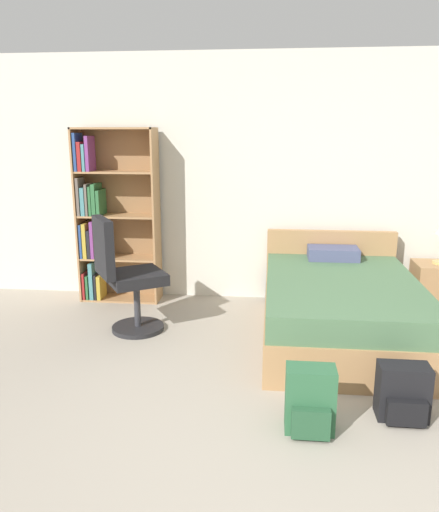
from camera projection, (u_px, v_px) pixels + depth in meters
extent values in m
plane|color=#A39989|center=(320.00, 508.00, 2.45)|extent=(14.00, 14.00, 0.00)
cube|color=silver|center=(298.00, 180.00, 5.25)|extent=(9.00, 0.06, 2.60)
cube|color=#AD7F51|center=(81.00, 216.00, 5.35)|extent=(0.02, 0.32, 1.84)
cube|color=#AD7F51|center=(157.00, 217.00, 5.26)|extent=(0.02, 0.32, 1.84)
cube|color=#936C45|center=(122.00, 214.00, 5.45)|extent=(0.85, 0.01, 1.84)
cube|color=#AD7F51|center=(122.00, 298.00, 5.53)|extent=(0.81, 0.30, 0.02)
cube|color=maroon|center=(87.00, 284.00, 5.50)|extent=(0.02, 0.24, 0.29)
cube|color=#2D6638|center=(90.00, 285.00, 5.50)|extent=(0.03, 0.24, 0.26)
cube|color=teal|center=(94.00, 280.00, 5.47)|extent=(0.04, 0.23, 0.40)
cube|color=black|center=(98.00, 286.00, 5.47)|extent=(0.02, 0.20, 0.28)
cube|color=gold|center=(101.00, 286.00, 5.47)|extent=(0.04, 0.22, 0.26)
cube|color=#AD7F51|center=(120.00, 258.00, 5.41)|extent=(0.81, 0.30, 0.02)
cube|color=navy|center=(84.00, 240.00, 5.37)|extent=(0.02, 0.21, 0.36)
cube|color=gold|center=(87.00, 240.00, 5.34)|extent=(0.04, 0.18, 0.37)
cube|color=black|center=(92.00, 243.00, 5.37)|extent=(0.03, 0.23, 0.30)
cube|color=#7A387F|center=(94.00, 239.00, 5.33)|extent=(0.03, 0.18, 0.40)
cube|color=maroon|center=(98.00, 245.00, 5.35)|extent=(0.03, 0.18, 0.28)
cube|color=#7A387F|center=(103.00, 244.00, 5.35)|extent=(0.03, 0.20, 0.29)
cube|color=#665B51|center=(108.00, 243.00, 5.36)|extent=(0.03, 0.23, 0.30)
cube|color=#AD7F51|center=(118.00, 216.00, 5.30)|extent=(0.81, 0.30, 0.02)
cube|color=#665B51|center=(81.00, 196.00, 5.25)|extent=(0.03, 0.20, 0.39)
cube|color=teal|center=(85.00, 201.00, 5.25)|extent=(0.04, 0.19, 0.29)
cube|color=#665B51|center=(89.00, 199.00, 5.25)|extent=(0.02, 0.22, 0.33)
cube|color=#2D6638|center=(93.00, 200.00, 5.27)|extent=(0.03, 0.25, 0.31)
cube|color=#2D6638|center=(97.00, 199.00, 5.26)|extent=(0.04, 0.25, 0.33)
cube|color=#2D6638|center=(101.00, 202.00, 5.26)|extent=(0.03, 0.25, 0.27)
cube|color=#AD7F51|center=(116.00, 172.00, 5.19)|extent=(0.81, 0.30, 0.02)
cube|color=navy|center=(78.00, 152.00, 5.15)|extent=(0.03, 0.22, 0.39)
cube|color=maroon|center=(83.00, 156.00, 5.16)|extent=(0.04, 0.23, 0.30)
cube|color=teal|center=(86.00, 158.00, 5.14)|extent=(0.03, 0.19, 0.27)
cube|color=#7A387F|center=(90.00, 154.00, 5.14)|extent=(0.04, 0.22, 0.36)
cube|color=#AD7F51|center=(114.00, 128.00, 5.09)|extent=(0.85, 0.32, 0.02)
cube|color=#AD7F51|center=(340.00, 321.00, 4.42)|extent=(1.33, 1.99, 0.34)
cube|color=#4C704C|center=(342.00, 291.00, 4.35)|extent=(1.30, 1.95, 0.21)
cube|color=#AD7F51|center=(330.00, 268.00, 5.28)|extent=(1.33, 0.08, 0.80)
cube|color=#4C5175|center=(333.00, 253.00, 5.03)|extent=(0.50, 0.30, 0.12)
cylinder|color=#232326|center=(138.00, 328.00, 4.66)|extent=(0.48, 0.48, 0.04)
cylinder|color=#333338|center=(137.00, 304.00, 4.60)|extent=(0.06, 0.06, 0.42)
cube|color=black|center=(136.00, 277.00, 4.54)|extent=(0.66, 0.66, 0.10)
cube|color=black|center=(104.00, 247.00, 4.34)|extent=(0.30, 0.41, 0.52)
cube|color=#AD7F51|center=(436.00, 288.00, 5.08)|extent=(0.45, 0.40, 0.51)
cube|color=black|center=(403.00, 391.00, 3.19)|extent=(0.32, 0.18, 0.36)
cube|color=black|center=(406.00, 413.00, 3.09)|extent=(0.24, 0.06, 0.16)
cube|color=#2D603D|center=(310.00, 399.00, 3.05)|extent=(0.30, 0.18, 0.42)
cube|color=#275234|center=(311.00, 424.00, 2.95)|extent=(0.23, 0.06, 0.19)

